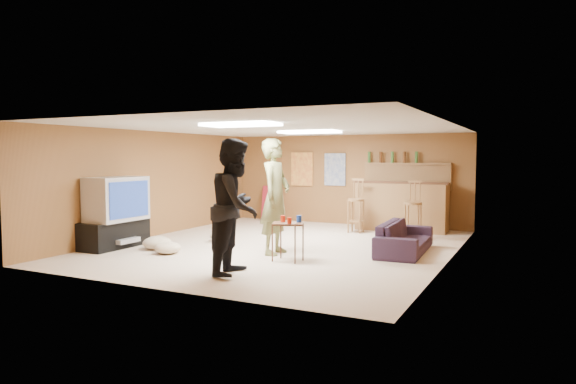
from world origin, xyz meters
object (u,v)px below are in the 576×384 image
at_px(bar_counter, 402,206).
at_px(person_black, 236,207).
at_px(tray_table, 288,242).
at_px(person_olive, 275,196).
at_px(sofa, 405,237).
at_px(tv_body, 117,199).

bearing_deg(bar_counter, person_black, -101.69).
distance_m(person_black, tray_table, 1.32).
xyz_separation_m(person_olive, tray_table, (0.46, -0.46, -0.68)).
relative_size(person_black, sofa, 1.05).
relative_size(tv_body, tray_table, 1.78).
distance_m(tv_body, person_olive, 2.97).
distance_m(tv_body, sofa, 5.22).
xyz_separation_m(person_olive, person_black, (0.19, -1.57, -0.03)).
relative_size(sofa, tray_table, 2.95).
xyz_separation_m(bar_counter, tray_table, (-0.82, -4.15, -0.24)).
bearing_deg(bar_counter, sofa, -75.18).
bearing_deg(sofa, person_olive, 115.96).
relative_size(tv_body, bar_counter, 0.55).
relative_size(bar_counter, tray_table, 3.24).
xyz_separation_m(bar_counter, sofa, (0.69, -2.62, -0.28)).
bearing_deg(person_black, person_olive, -4.46).
relative_size(person_olive, person_black, 1.03).
height_order(person_olive, tray_table, person_olive).
bearing_deg(person_black, sofa, -45.21).
distance_m(person_black, sofa, 3.27).
distance_m(tv_body, tray_table, 3.40).
distance_m(bar_counter, sofa, 2.72).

